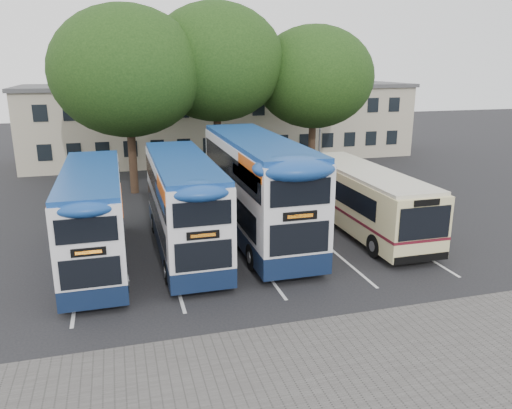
{
  "coord_description": "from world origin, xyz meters",
  "views": [
    {
      "loc": [
        -9.01,
        -15.25,
        7.87
      ],
      "look_at": [
        -3.29,
        5.0,
        1.9
      ],
      "focal_mm": 35.0,
      "sensor_mm": 36.0,
      "label": 1
    }
  ],
  "objects_px": {
    "bus_dd_mid": "(183,201)",
    "bus_single": "(362,196)",
    "bus_dd_left": "(94,213)",
    "lamp_post": "(321,102)",
    "tree_left": "(127,72)",
    "tree_mid": "(216,63)",
    "tree_right": "(314,77)",
    "bus_dd_right": "(257,184)"
  },
  "relations": [
    {
      "from": "bus_dd_mid",
      "to": "bus_single",
      "type": "bearing_deg",
      "value": 3.46
    },
    {
      "from": "bus_dd_left",
      "to": "bus_dd_mid",
      "type": "relative_size",
      "value": 0.95
    },
    {
      "from": "bus_dd_mid",
      "to": "bus_single",
      "type": "distance_m",
      "value": 8.75
    },
    {
      "from": "lamp_post",
      "to": "tree_left",
      "type": "relative_size",
      "value": 0.8
    },
    {
      "from": "tree_mid",
      "to": "bus_single",
      "type": "relative_size",
      "value": 1.15
    },
    {
      "from": "tree_mid",
      "to": "tree_right",
      "type": "distance_m",
      "value": 6.84
    },
    {
      "from": "tree_left",
      "to": "tree_right",
      "type": "xyz_separation_m",
      "value": [
        12.45,
        1.31,
        -0.44
      ]
    },
    {
      "from": "lamp_post",
      "to": "bus_dd_right",
      "type": "xyz_separation_m",
      "value": [
        -8.96,
        -13.87,
        -2.51
      ]
    },
    {
      "from": "bus_dd_left",
      "to": "bus_dd_mid",
      "type": "height_order",
      "value": "bus_dd_mid"
    },
    {
      "from": "lamp_post",
      "to": "bus_dd_right",
      "type": "height_order",
      "value": "lamp_post"
    },
    {
      "from": "tree_mid",
      "to": "bus_single",
      "type": "distance_m",
      "value": 14.2
    },
    {
      "from": "bus_dd_left",
      "to": "bus_dd_mid",
      "type": "xyz_separation_m",
      "value": [
        3.63,
        0.51,
        0.11
      ]
    },
    {
      "from": "tree_right",
      "to": "bus_single",
      "type": "xyz_separation_m",
      "value": [
        -2.09,
        -11.74,
        -5.25
      ]
    },
    {
      "from": "tree_left",
      "to": "bus_dd_left",
      "type": "height_order",
      "value": "tree_left"
    },
    {
      "from": "tree_mid",
      "to": "bus_dd_mid",
      "type": "height_order",
      "value": "tree_mid"
    },
    {
      "from": "tree_mid",
      "to": "bus_single",
      "type": "xyz_separation_m",
      "value": [
        4.68,
        -11.88,
        -6.21
      ]
    },
    {
      "from": "tree_mid",
      "to": "bus_dd_left",
      "type": "bearing_deg",
      "value": -120.7
    },
    {
      "from": "tree_left",
      "to": "tree_mid",
      "type": "bearing_deg",
      "value": 14.39
    },
    {
      "from": "tree_right",
      "to": "bus_dd_left",
      "type": "relative_size",
      "value": 1.12
    },
    {
      "from": "tree_left",
      "to": "lamp_post",
      "type": "bearing_deg",
      "value": 14.96
    },
    {
      "from": "tree_left",
      "to": "bus_single",
      "type": "relative_size",
      "value": 1.11
    },
    {
      "from": "bus_dd_left",
      "to": "bus_single",
      "type": "relative_size",
      "value": 0.92
    },
    {
      "from": "bus_dd_mid",
      "to": "bus_dd_right",
      "type": "xyz_separation_m",
      "value": [
        3.49,
        0.84,
        0.32
      ]
    },
    {
      "from": "bus_dd_mid",
      "to": "bus_single",
      "type": "xyz_separation_m",
      "value": [
        8.72,
        0.53,
        -0.53
      ]
    },
    {
      "from": "lamp_post",
      "to": "tree_mid",
      "type": "relative_size",
      "value": 0.77
    },
    {
      "from": "tree_right",
      "to": "bus_dd_mid",
      "type": "relative_size",
      "value": 1.07
    },
    {
      "from": "tree_mid",
      "to": "bus_dd_mid",
      "type": "bearing_deg",
      "value": -108.03
    },
    {
      "from": "tree_mid",
      "to": "bus_dd_right",
      "type": "distance_m",
      "value": 12.76
    },
    {
      "from": "tree_mid",
      "to": "bus_single",
      "type": "height_order",
      "value": "tree_mid"
    },
    {
      "from": "bus_single",
      "to": "bus_dd_left",
      "type": "bearing_deg",
      "value": -175.19
    },
    {
      "from": "bus_dd_mid",
      "to": "tree_mid",
      "type": "bearing_deg",
      "value": 71.97
    },
    {
      "from": "tree_mid",
      "to": "bus_dd_left",
      "type": "height_order",
      "value": "tree_mid"
    },
    {
      "from": "tree_right",
      "to": "bus_single",
      "type": "height_order",
      "value": "tree_right"
    },
    {
      "from": "bus_dd_left",
      "to": "bus_dd_right",
      "type": "height_order",
      "value": "bus_dd_right"
    },
    {
      "from": "tree_left",
      "to": "bus_dd_mid",
      "type": "distance_m",
      "value": 12.21
    },
    {
      "from": "bus_dd_left",
      "to": "bus_single",
      "type": "bearing_deg",
      "value": 4.81
    },
    {
      "from": "bus_dd_left",
      "to": "bus_dd_right",
      "type": "xyz_separation_m",
      "value": [
        7.12,
        1.36,
        0.43
      ]
    },
    {
      "from": "tree_right",
      "to": "bus_dd_mid",
      "type": "height_order",
      "value": "tree_right"
    },
    {
      "from": "tree_left",
      "to": "tree_mid",
      "type": "xyz_separation_m",
      "value": [
        5.68,
        1.46,
        0.53
      ]
    },
    {
      "from": "tree_left",
      "to": "bus_single",
      "type": "bearing_deg",
      "value": -45.18
    },
    {
      "from": "bus_single",
      "to": "bus_dd_mid",
      "type": "bearing_deg",
      "value": -176.54
    },
    {
      "from": "lamp_post",
      "to": "bus_dd_mid",
      "type": "bearing_deg",
      "value": -130.22
    }
  ]
}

